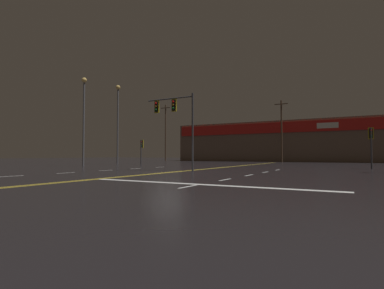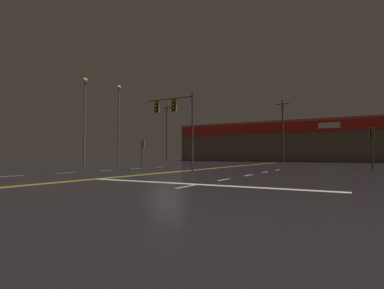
{
  "view_description": "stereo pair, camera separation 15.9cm",
  "coord_description": "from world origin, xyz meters",
  "px_view_note": "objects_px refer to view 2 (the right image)",
  "views": [
    {
      "loc": [
        11.18,
        -16.93,
        1.17
      ],
      "look_at": [
        0.0,
        3.4,
        2.0
      ],
      "focal_mm": 28.0,
      "sensor_mm": 36.0,
      "label": 1
    },
    {
      "loc": [
        11.32,
        -16.85,
        1.17
      ],
      "look_at": [
        0.0,
        3.4,
        2.0
      ],
      "focal_mm": 28.0,
      "sensor_mm": 36.0,
      "label": 2
    }
  ],
  "objects_px": {
    "streetlight_far_left": "(119,114)",
    "streetlight_far_right": "(85,110)",
    "traffic_signal_corner_northwest": "(142,147)",
    "traffic_signal_median": "(174,113)",
    "traffic_signal_corner_northeast": "(372,138)"
  },
  "relations": [
    {
      "from": "traffic_signal_corner_northeast",
      "to": "streetlight_far_right",
      "type": "distance_m",
      "value": 28.0
    },
    {
      "from": "traffic_signal_median",
      "to": "streetlight_far_right",
      "type": "height_order",
      "value": "streetlight_far_right"
    },
    {
      "from": "traffic_signal_corner_northwest",
      "to": "streetlight_far_left",
      "type": "height_order",
      "value": "streetlight_far_left"
    },
    {
      "from": "traffic_signal_median",
      "to": "traffic_signal_corner_northwest",
      "type": "xyz_separation_m",
      "value": [
        -10.91,
        9.84,
        -2.19
      ]
    },
    {
      "from": "traffic_signal_corner_northwest",
      "to": "traffic_signal_corner_northeast",
      "type": "xyz_separation_m",
      "value": [
        24.29,
        0.19,
        0.35
      ]
    },
    {
      "from": "traffic_signal_corner_northwest",
      "to": "streetlight_far_left",
      "type": "relative_size",
      "value": 0.3
    },
    {
      "from": "traffic_signal_corner_northeast",
      "to": "streetlight_far_right",
      "type": "xyz_separation_m",
      "value": [
        -26.92,
        -6.85,
        3.53
      ]
    },
    {
      "from": "traffic_signal_median",
      "to": "streetlight_far_left",
      "type": "bearing_deg",
      "value": 146.8
    },
    {
      "from": "traffic_signal_corner_northwest",
      "to": "traffic_signal_corner_northeast",
      "type": "relative_size",
      "value": 0.87
    },
    {
      "from": "streetlight_far_right",
      "to": "traffic_signal_corner_northwest",
      "type": "bearing_deg",
      "value": 68.43
    },
    {
      "from": "traffic_signal_corner_northwest",
      "to": "streetlight_far_right",
      "type": "distance_m",
      "value": 8.14
    },
    {
      "from": "streetlight_far_left",
      "to": "streetlight_far_right",
      "type": "height_order",
      "value": "streetlight_far_left"
    },
    {
      "from": "traffic_signal_corner_northwest",
      "to": "streetlight_far_right",
      "type": "height_order",
      "value": "streetlight_far_right"
    },
    {
      "from": "streetlight_far_left",
      "to": "streetlight_far_right",
      "type": "relative_size",
      "value": 1.06
    },
    {
      "from": "traffic_signal_median",
      "to": "streetlight_far_left",
      "type": "relative_size",
      "value": 0.57
    }
  ]
}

